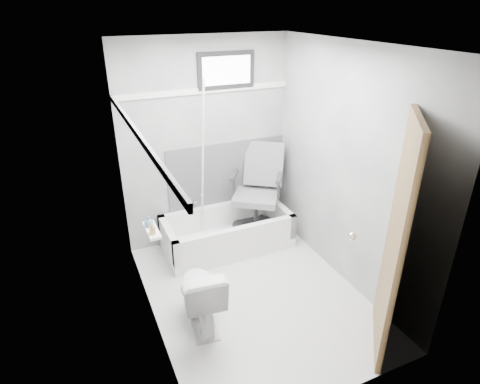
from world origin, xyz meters
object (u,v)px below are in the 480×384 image
soap_bottle_a (152,228)px  soap_bottle_b (149,221)px  office_chair (256,191)px  toilet (200,294)px  door (450,255)px  bathtub (227,231)px

soap_bottle_a → soap_bottle_b: soap_bottle_a is taller
office_chair → soap_bottle_b: office_chair is taller
office_chair → soap_bottle_b: size_ratio=10.26×
office_chair → toilet: bearing=-99.6°
toilet → soap_bottle_b: (-0.32, 0.37, 0.63)m
toilet → soap_bottle_b: size_ratio=6.49×
door → soap_bottle_a: (-1.92, 1.35, -0.03)m
office_chair → toilet: 1.62m
bathtub → door: (0.89, -2.21, 0.79)m
bathtub → soap_bottle_b: size_ratio=14.51×
office_chair → door: (0.49, -2.25, 0.35)m
toilet → office_chair: bearing=-127.8°
toilet → door: (1.60, -1.12, 0.67)m
bathtub → soap_bottle_a: size_ratio=14.55×
bathtub → toilet: size_ratio=2.24×
office_chair → door: door is taller
bathtub → office_chair: (0.40, 0.04, 0.44)m
bathtub → toilet: bearing=-123.1°
bathtub → soap_bottle_a: soap_bottle_a is taller
toilet → soap_bottle_a: bearing=-29.3°
soap_bottle_b → toilet: bearing=-49.2°
bathtub → soap_bottle_b: bearing=-145.0°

